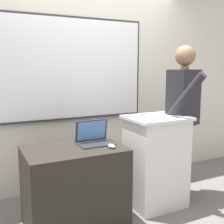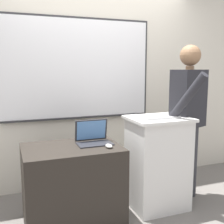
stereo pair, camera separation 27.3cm
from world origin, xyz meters
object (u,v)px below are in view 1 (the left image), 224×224
(wireless_keyboard, at_px, (160,117))
(person_presenter, at_px, (184,111))
(laptop, at_px, (93,136))
(lectern_podium, at_px, (156,161))
(side_desk, at_px, (75,187))
(computer_mouse_by_laptop, at_px, (112,146))

(wireless_keyboard, bearing_deg, person_presenter, 15.19)
(person_presenter, xyz_separation_m, wireless_keyboard, (-0.42, -0.11, -0.02))
(person_presenter, relative_size, laptop, 5.21)
(lectern_podium, distance_m, person_presenter, 0.66)
(laptop, bearing_deg, lectern_podium, -5.28)
(side_desk, xyz_separation_m, wireless_keyboard, (0.92, -0.06, 0.62))
(lectern_podium, bearing_deg, person_presenter, 6.63)
(wireless_keyboard, distance_m, computer_mouse_by_laptop, 0.65)
(person_presenter, relative_size, computer_mouse_by_laptop, 17.55)
(laptop, distance_m, computer_mouse_by_laptop, 0.25)
(side_desk, relative_size, person_presenter, 0.52)
(lectern_podium, relative_size, person_presenter, 0.57)
(person_presenter, height_order, laptop, person_presenter)
(lectern_podium, bearing_deg, laptop, 174.72)
(person_presenter, height_order, computer_mouse_by_laptop, person_presenter)
(side_desk, distance_m, wireless_keyboard, 1.11)
(computer_mouse_by_laptop, bearing_deg, lectern_podium, 14.53)
(laptop, bearing_deg, computer_mouse_by_laptop, -68.50)
(lectern_podium, relative_size, side_desk, 1.08)
(person_presenter, bearing_deg, side_desk, 161.31)
(side_desk, height_order, computer_mouse_by_laptop, computer_mouse_by_laptop)
(person_presenter, xyz_separation_m, laptop, (-1.11, 0.02, -0.18))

